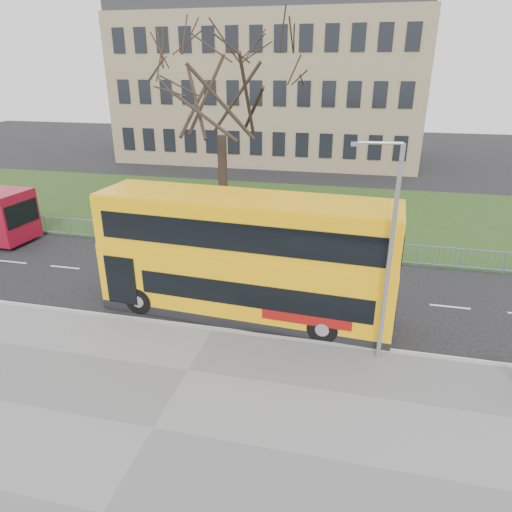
% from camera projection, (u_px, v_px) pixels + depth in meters
% --- Properties ---
extents(ground, '(120.00, 120.00, 0.00)m').
position_uv_depth(ground, '(224.00, 312.00, 18.50)').
color(ground, black).
rests_on(ground, ground).
extents(pavement, '(80.00, 10.50, 0.12)m').
position_uv_depth(pavement, '(153.00, 430.00, 12.41)').
color(pavement, slate).
rests_on(pavement, ground).
extents(kerb, '(80.00, 0.20, 0.14)m').
position_uv_depth(kerb, '(213.00, 330.00, 17.08)').
color(kerb, gray).
rests_on(kerb, ground).
extents(grass_verge, '(80.00, 15.40, 0.08)m').
position_uv_depth(grass_verge, '(284.00, 211.00, 31.36)').
color(grass_verge, '#233914').
rests_on(grass_verge, ground).
extents(guard_railing, '(40.00, 0.12, 1.10)m').
position_uv_depth(guard_railing, '(260.00, 243.00, 24.24)').
color(guard_railing, '#6684B5').
rests_on(guard_railing, ground).
extents(bare_tree, '(9.21, 9.21, 13.15)m').
position_uv_depth(bare_tree, '(221.00, 116.00, 25.58)').
color(bare_tree, black).
rests_on(bare_tree, grass_verge).
extents(civic_building, '(30.00, 15.00, 14.00)m').
position_uv_depth(civic_building, '(272.00, 89.00, 48.37)').
color(civic_building, '#8D7D59').
rests_on(civic_building, ground).
extents(yellow_bus, '(11.50, 3.43, 4.76)m').
position_uv_depth(yellow_bus, '(245.00, 254.00, 17.46)').
color(yellow_bus, '#FFB30A').
rests_on(yellow_bus, ground).
extents(street_lamp, '(1.51, 0.30, 7.15)m').
position_uv_depth(street_lamp, '(388.00, 249.00, 13.93)').
color(street_lamp, gray).
rests_on(street_lamp, pavement).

